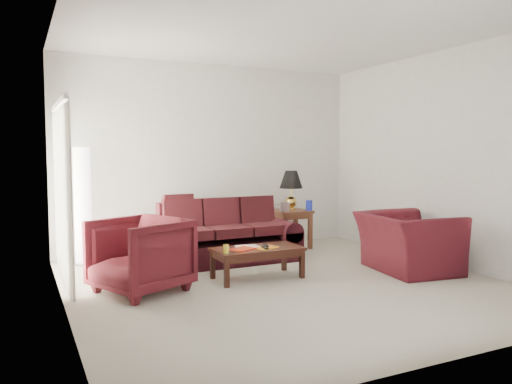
# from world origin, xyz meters

# --- Properties ---
(floor) EXTENTS (5.00, 5.00, 0.00)m
(floor) POSITION_xyz_m (0.00, 0.00, 0.00)
(floor) COLOR beige
(floor) RESTS_ON ground
(blinds) EXTENTS (0.10, 2.00, 2.16)m
(blinds) POSITION_xyz_m (-2.42, 1.30, 1.08)
(blinds) COLOR silver
(blinds) RESTS_ON ground
(sofa) EXTENTS (2.15, 1.01, 0.86)m
(sofa) POSITION_xyz_m (-0.22, 1.40, 0.43)
(sofa) COLOR black
(sofa) RESTS_ON ground
(throw_pillow) EXTENTS (0.47, 0.23, 0.48)m
(throw_pillow) POSITION_xyz_m (-0.69, 2.12, 0.71)
(throw_pillow) COLOR black
(throw_pillow) RESTS_ON sofa
(end_table) EXTENTS (0.63, 0.63, 0.63)m
(end_table) POSITION_xyz_m (1.17, 1.96, 0.32)
(end_table) COLOR #4E231A
(end_table) RESTS_ON ground
(table_lamp) EXTENTS (0.40, 0.40, 0.65)m
(table_lamp) POSITION_xyz_m (1.21, 2.02, 0.95)
(table_lamp) COLOR gold
(table_lamp) RESTS_ON end_table
(clock) EXTENTS (0.15, 0.07, 0.15)m
(clock) POSITION_xyz_m (1.00, 1.85, 0.71)
(clock) COLOR #B6B7BB
(clock) RESTS_ON end_table
(blue_canister) EXTENTS (0.11, 0.11, 0.17)m
(blue_canister) POSITION_xyz_m (1.40, 1.76, 0.72)
(blue_canister) COLOR #1824A2
(blue_canister) RESTS_ON end_table
(picture_frame) EXTENTS (0.16, 0.19, 0.06)m
(picture_frame) POSITION_xyz_m (1.06, 2.09, 0.72)
(picture_frame) COLOR #B5B5B9
(picture_frame) RESTS_ON end_table
(floor_lamp) EXTENTS (0.28, 0.28, 1.68)m
(floor_lamp) POSITION_xyz_m (-2.07, 2.15, 0.84)
(floor_lamp) COLOR white
(floor_lamp) RESTS_ON ground
(armchair_left) EXTENTS (1.23, 1.21, 0.85)m
(armchair_left) POSITION_xyz_m (-1.67, 0.39, 0.43)
(armchair_left) COLOR #420F15
(armchair_left) RESTS_ON ground
(armchair_right) EXTENTS (1.18, 1.31, 0.77)m
(armchair_right) POSITION_xyz_m (1.77, -0.14, 0.39)
(armchair_right) COLOR #420F17
(armchair_right) RESTS_ON ground
(coffee_table) EXTENTS (1.16, 0.65, 0.39)m
(coffee_table) POSITION_xyz_m (-0.21, 0.38, 0.20)
(coffee_table) COLOR black
(coffee_table) RESTS_ON ground
(magazine_red) EXTENTS (0.34, 0.31, 0.02)m
(magazine_red) POSITION_xyz_m (-0.42, 0.34, 0.40)
(magazine_red) COLOR #AD2911
(magazine_red) RESTS_ON coffee_table
(magazine_white) EXTENTS (0.29, 0.23, 0.02)m
(magazine_white) POSITION_xyz_m (-0.31, 0.44, 0.40)
(magazine_white) COLOR white
(magazine_white) RESTS_ON coffee_table
(magazine_orange) EXTENTS (0.32, 0.28, 0.02)m
(magazine_orange) POSITION_xyz_m (-0.12, 0.31, 0.40)
(magazine_orange) COLOR orange
(magazine_orange) RESTS_ON coffee_table
(remote_a) EXTENTS (0.07, 0.17, 0.02)m
(remote_a) POSITION_xyz_m (-0.18, 0.22, 0.42)
(remote_a) COLOR black
(remote_a) RESTS_ON coffee_table
(remote_b) EXTENTS (0.11, 0.19, 0.02)m
(remote_b) POSITION_xyz_m (-0.10, 0.36, 0.42)
(remote_b) COLOR black
(remote_b) RESTS_ON coffee_table
(yellow_glass) EXTENTS (0.07, 0.07, 0.11)m
(yellow_glass) POSITION_xyz_m (-0.70, 0.21, 0.45)
(yellow_glass) COLOR yellow
(yellow_glass) RESTS_ON coffee_table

